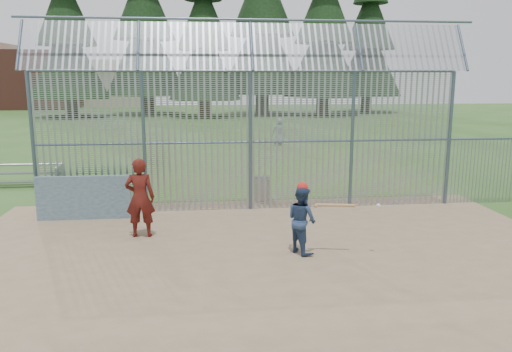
{
  "coord_description": "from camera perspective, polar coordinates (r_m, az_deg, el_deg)",
  "views": [
    {
      "loc": [
        -1.38,
        -10.66,
        3.83
      ],
      "look_at": [
        0.0,
        2.0,
        1.3
      ],
      "focal_mm": 35.0,
      "sensor_mm": 36.0,
      "label": 1
    }
  ],
  "objects": [
    {
      "name": "bg_kid_standing",
      "position": [
        28.66,
        2.63,
        5.1
      ],
      "size": [
        0.8,
        0.55,
        1.56
      ],
      "primitive_type": "imported",
      "rotation": [
        0.0,
        0.0,
        3.22
      ],
      "color": "slate",
      "rests_on": "ground"
    },
    {
      "name": "batter",
      "position": [
        10.99,
        5.25,
        -5.0
      ],
      "size": [
        0.84,
        0.9,
        1.49
      ],
      "primitive_type": "imported",
      "rotation": [
        0.0,
        0.0,
        2.05
      ],
      "color": "navy",
      "rests_on": "dirt_infield"
    },
    {
      "name": "bleacher",
      "position": [
        19.79,
        -25.47,
        0.18
      ],
      "size": [
        3.0,
        0.95,
        0.72
      ],
      "color": "slate",
      "rests_on": "ground"
    },
    {
      "name": "trash_can",
      "position": [
        15.66,
        0.65,
        -1.49
      ],
      "size": [
        0.56,
        0.56,
        0.82
      ],
      "color": "#96999E",
      "rests_on": "ground"
    },
    {
      "name": "dugout_wall",
      "position": [
        14.3,
        -19.07,
        -2.36
      ],
      "size": [
        2.5,
        0.12,
        1.2
      ],
      "primitive_type": "cube",
      "color": "#38566B",
      "rests_on": "dirt_infield"
    },
    {
      "name": "distant_buildings",
      "position": [
        70.61,
        -24.59,
        10.04
      ],
      "size": [
        26.5,
        10.5,
        8.0
      ],
      "color": "brown",
      "rests_on": "ground"
    },
    {
      "name": "dirt_infield",
      "position": [
        10.94,
        1.43,
        -9.2
      ],
      "size": [
        14.0,
        10.0,
        0.02
      ],
      "primitive_type": "cube",
      "color": "#756047",
      "rests_on": "ground"
    },
    {
      "name": "batting_gear",
      "position": [
        10.83,
        6.45,
        -1.87
      ],
      "size": [
        1.76,
        0.51,
        0.54
      ],
      "color": "red",
      "rests_on": "ground"
    },
    {
      "name": "ground",
      "position": [
        11.41,
        1.1,
        -8.37
      ],
      "size": [
        120.0,
        120.0,
        0.0
      ],
      "primitive_type": "plane",
      "color": "#2D511E",
      "rests_on": "ground"
    },
    {
      "name": "onlooker",
      "position": [
        12.31,
        -13.11,
        -2.43
      ],
      "size": [
        0.71,
        0.47,
        1.93
      ],
      "primitive_type": "imported",
      "rotation": [
        0.0,
        0.0,
        3.13
      ],
      "color": "maroon",
      "rests_on": "dirt_infield"
    },
    {
      "name": "conifer_row",
      "position": [
        52.74,
        -2.7,
        18.84
      ],
      "size": [
        38.48,
        12.26,
        20.2
      ],
      "color": "#332319",
      "rests_on": "ground"
    },
    {
      "name": "backstop_fence",
      "position": [
        14.52,
        6.53,
        5.35
      ],
      "size": [
        20.09,
        0.81,
        5.3
      ],
      "color": "#47566B",
      "rests_on": "ground"
    }
  ]
}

